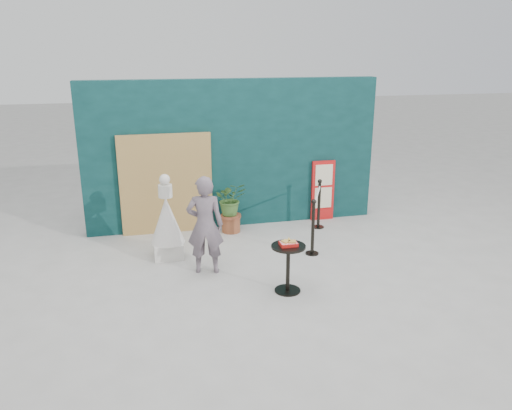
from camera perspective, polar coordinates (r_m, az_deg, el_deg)
name	(u,v)px	position (r m, az deg, el deg)	size (l,w,h in m)	color
ground	(274,289)	(7.83, 2.10, -9.58)	(60.00, 60.00, 0.00)	#ADAAA5
back_wall	(234,154)	(10.25, -2.58, 5.85)	(6.00, 0.30, 3.00)	#092C2C
bamboo_fence	(166,184)	(9.99, -10.21, 2.34)	(1.80, 0.08, 2.00)	tan
woman	(205,225)	(8.14, -5.84, -2.29)	(0.60, 0.39, 1.64)	slate
menu_board	(323,191)	(10.79, 7.64, 1.65)	(0.50, 0.07, 1.30)	red
statue	(167,224)	(8.89, -10.13, -2.14)	(0.59, 0.59, 1.52)	silver
cafe_table	(288,261)	(7.57, 3.69, -6.41)	(0.52, 0.52, 0.75)	black
food_basket	(289,243)	(7.46, 3.74, -4.37)	(0.26, 0.19, 0.11)	red
planter	(231,203)	(9.98, -2.91, 0.20)	(0.61, 0.53, 1.04)	brown
stanchion_barrier	(316,216)	(9.64, 6.89, -1.21)	(0.84, 1.54, 1.03)	black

